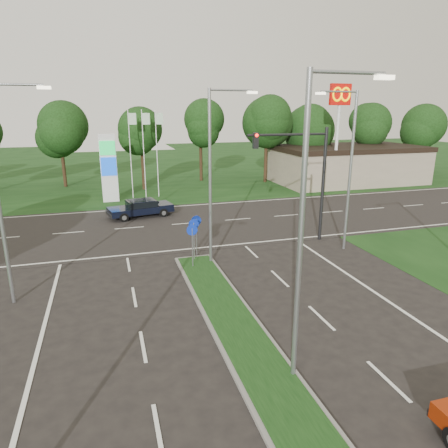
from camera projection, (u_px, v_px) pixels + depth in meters
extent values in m
cube|color=black|center=(137.00, 167.00, 57.30)|extent=(160.00, 50.00, 0.02)
cube|color=black|center=(172.00, 225.00, 28.74)|extent=(160.00, 12.00, 0.02)
cube|color=slate|center=(299.00, 429.00, 10.29)|extent=(2.00, 26.00, 0.12)
cube|color=gray|center=(346.00, 164.00, 45.26)|extent=(16.00, 9.00, 4.00)
cylinder|color=gray|center=(300.00, 239.00, 11.13)|extent=(0.16, 0.16, 9.00)
cylinder|color=gray|center=(348.00, 72.00, 10.22)|extent=(2.20, 0.10, 0.10)
cube|color=#FFF2CC|center=(384.00, 77.00, 10.54)|extent=(0.50, 0.22, 0.12)
cylinder|color=gray|center=(210.00, 181.00, 20.34)|extent=(0.16, 0.16, 9.00)
cylinder|color=gray|center=(231.00, 90.00, 19.43)|extent=(2.20, 0.10, 0.10)
cube|color=#FFF2CC|center=(252.00, 93.00, 19.76)|extent=(0.50, 0.22, 0.12)
cylinder|color=gray|center=(12.00, 84.00, 15.04)|extent=(2.20, 0.10, 0.10)
cube|color=#FFF2CC|center=(44.00, 88.00, 15.37)|extent=(0.50, 0.22, 0.12)
cylinder|color=gray|center=(350.00, 174.00, 22.59)|extent=(0.16, 0.16, 9.00)
cylinder|color=gray|center=(339.00, 92.00, 21.07)|extent=(2.20, 0.10, 0.10)
cube|color=#FFF2CC|center=(321.00, 93.00, 20.80)|extent=(0.50, 0.22, 0.12)
cylinder|color=black|center=(323.00, 185.00, 24.57)|extent=(0.20, 0.20, 7.00)
cylinder|color=black|center=(288.00, 135.00, 23.03)|extent=(5.00, 0.14, 0.14)
cube|color=black|center=(256.00, 141.00, 22.56)|extent=(0.28, 0.28, 0.90)
sphere|color=#FF190C|center=(257.00, 135.00, 22.32)|extent=(0.20, 0.20, 0.20)
cylinder|color=gray|center=(193.00, 249.00, 20.52)|extent=(0.06, 0.06, 2.20)
cylinder|color=#0C26A5|center=(192.00, 230.00, 20.24)|extent=(0.56, 0.04, 0.56)
cylinder|color=gray|center=(194.00, 242.00, 21.52)|extent=(0.06, 0.06, 2.20)
cylinder|color=#0C26A5|center=(194.00, 224.00, 21.25)|extent=(0.56, 0.04, 0.56)
cylinder|color=gray|center=(197.00, 238.00, 22.25)|extent=(0.06, 0.06, 2.20)
cylinder|color=#0C26A5|center=(196.00, 221.00, 21.97)|extent=(0.56, 0.04, 0.56)
cube|color=silver|center=(109.00, 169.00, 35.11)|extent=(1.40, 0.30, 6.00)
cube|color=#0CA53F|center=(107.00, 148.00, 34.44)|extent=(1.30, 0.08, 1.20)
cube|color=#0C3FBF|center=(109.00, 167.00, 34.89)|extent=(1.30, 0.08, 1.60)
cylinder|color=silver|center=(131.00, 155.00, 36.30)|extent=(0.08, 0.08, 8.00)
cube|color=#B2D8B2|center=(132.00, 119.00, 35.51)|extent=(0.70, 0.02, 1.00)
cylinder|color=silver|center=(144.00, 155.00, 36.63)|extent=(0.08, 0.08, 8.00)
cube|color=#B2D8B2|center=(146.00, 119.00, 35.84)|extent=(0.70, 0.02, 1.00)
cylinder|color=silver|center=(157.00, 154.00, 36.96)|extent=(0.08, 0.08, 8.00)
cube|color=#B2D8B2|center=(159.00, 119.00, 36.17)|extent=(0.70, 0.02, 1.00)
cylinder|color=silver|center=(337.00, 141.00, 39.65)|extent=(0.30, 0.30, 10.00)
cube|color=#BF0C07|center=(340.00, 94.00, 38.44)|extent=(2.20, 0.35, 2.00)
torus|color=#FFC600|center=(337.00, 94.00, 38.12)|extent=(1.06, 0.16, 1.06)
torus|color=#FFC600|center=(346.00, 94.00, 38.36)|extent=(1.06, 0.16, 1.06)
cylinder|color=black|center=(147.00, 166.00, 42.87)|extent=(0.36, 0.36, 4.40)
sphere|color=black|center=(145.00, 124.00, 41.69)|extent=(6.00, 6.00, 6.00)
sphere|color=black|center=(147.00, 115.00, 41.31)|extent=(4.80, 4.80, 4.80)
cube|color=black|center=(140.00, 209.00, 30.73)|extent=(5.07, 2.86, 0.49)
cube|color=black|center=(141.00, 203.00, 30.65)|extent=(2.39, 2.05, 0.46)
cube|color=black|center=(141.00, 200.00, 30.58)|extent=(2.00, 1.87, 0.04)
cylinder|color=black|center=(124.00, 218.00, 29.35)|extent=(0.70, 0.35, 0.67)
cylinder|color=black|center=(118.00, 212.00, 30.88)|extent=(0.70, 0.35, 0.67)
cylinder|color=black|center=(163.00, 213.00, 30.73)|extent=(0.70, 0.35, 0.67)
cylinder|color=black|center=(156.00, 208.00, 32.26)|extent=(0.70, 0.35, 0.67)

